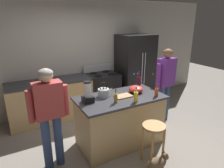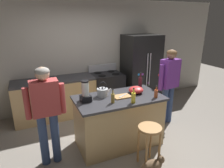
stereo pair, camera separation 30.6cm
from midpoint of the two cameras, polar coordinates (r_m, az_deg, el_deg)
ground_plane at (r=3.93m, az=4.18°, el=-16.45°), size 14.00×14.00×0.00m
back_wall at (r=5.10m, az=-5.84°, el=8.24°), size 8.00×0.10×2.70m
kitchen_island at (r=3.68m, az=4.35°, el=-10.48°), size 1.55×0.83×0.93m
back_counter_run at (r=4.78m, az=-13.13°, el=-3.92°), size 2.00×0.64×0.93m
refrigerator at (r=5.38m, az=9.85°, el=3.96°), size 0.90×0.73×1.85m
stove_range at (r=5.08m, az=0.22°, el=-1.93°), size 0.76×0.65×1.11m
person_by_island_left at (r=3.09m, az=-15.76°, el=-6.67°), size 0.59×0.22×1.60m
person_by_sink_right at (r=4.39m, az=18.07°, el=0.99°), size 0.60×0.28×1.64m
bar_stool at (r=3.22m, az=13.52°, el=-14.32°), size 0.36×0.36×0.68m
cat at (r=3.35m, az=14.45°, el=-21.81°), size 0.52×0.18×0.26m
blender_appliance at (r=3.26m, az=-5.01°, el=-2.54°), size 0.17×0.17×0.36m
bottle_soda at (r=3.25m, az=8.88°, el=-3.86°), size 0.07×0.07×0.26m
bottle_cooking_sauce at (r=3.54m, az=15.00°, el=-2.64°), size 0.06×0.06×0.22m
bottle_vinegar at (r=3.21m, az=2.98°, el=-4.05°), size 0.06×0.06×0.24m
bottle_wine at (r=3.94m, az=10.35°, el=0.43°), size 0.08×0.08×0.32m
mixing_bowl at (r=3.69m, az=9.28°, el=-1.71°), size 0.27×0.27×0.12m
tea_kettle at (r=3.48m, az=-0.23°, el=-2.35°), size 0.28×0.20×0.27m
cutting_board at (r=3.49m, az=5.42°, el=-3.62°), size 0.30×0.20×0.02m
chef_knife at (r=3.49m, az=5.71°, el=-3.37°), size 0.21×0.13×0.01m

